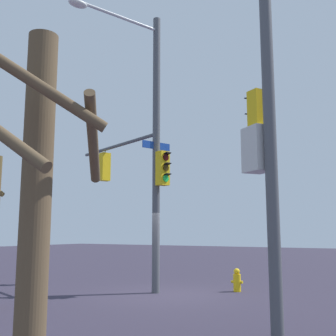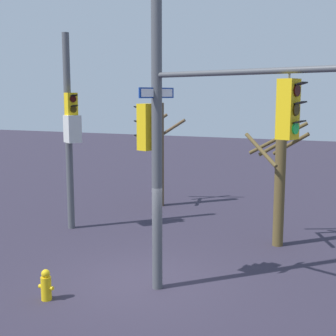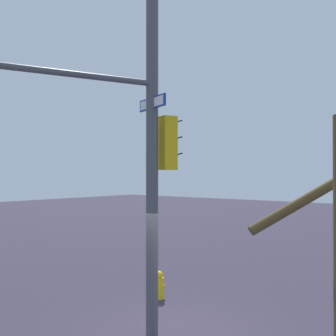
{
  "view_description": "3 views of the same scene",
  "coord_description": "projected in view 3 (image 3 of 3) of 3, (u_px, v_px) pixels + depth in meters",
  "views": [
    {
      "loc": [
        6.77,
        -11.24,
        1.9
      ],
      "look_at": [
        -0.05,
        0.21,
        3.94
      ],
      "focal_mm": 44.63,
      "sensor_mm": 36.0,
      "label": 1
    },
    {
      "loc": [
        -4.91,
        10.23,
        4.68
      ],
      "look_at": [
        -0.66,
        -0.08,
        2.94
      ],
      "focal_mm": 50.61,
      "sensor_mm": 36.0,
      "label": 2
    },
    {
      "loc": [
        -6.97,
        -5.53,
        3.31
      ],
      "look_at": [
        0.1,
        0.24,
        3.41
      ],
      "focal_mm": 45.87,
      "sensor_mm": 36.0,
      "label": 3
    }
  ],
  "objects": [
    {
      "name": "main_signal_pole_assembly",
      "position": [
        130.0,
        93.0,
        8.21
      ],
      "size": [
        5.29,
        4.93,
        9.21
      ],
      "rotation": [
        0.0,
        0.0,
        2.78
      ],
      "color": "#4C4F54",
      "rests_on": "ground"
    },
    {
      "name": "ground_plane",
      "position": [
        174.0,
        333.0,
        8.86
      ],
      "size": [
        80.0,
        80.0,
        0.0
      ],
      "primitive_type": "plane",
      "color": "#2F2A39"
    },
    {
      "name": "fire_hydrant",
      "position": [
        159.0,
        286.0,
        11.23
      ],
      "size": [
        0.38,
        0.24,
        0.73
      ],
      "color": "yellow",
      "rests_on": "ground"
    }
  ]
}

